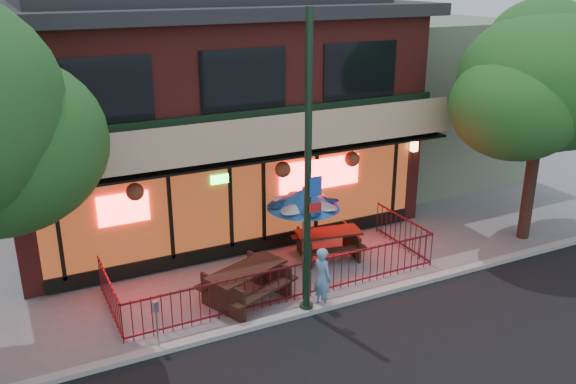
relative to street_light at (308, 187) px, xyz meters
name	(u,v)px	position (x,y,z in m)	size (l,w,h in m)	color
ground	(299,304)	(0.00, 0.40, -3.15)	(80.00, 80.00, 0.00)	gray
curb	(308,311)	(0.00, -0.10, -3.09)	(80.00, 0.25, 0.12)	#999993
restaurant_building	(197,89)	(0.00, 7.51, 0.98)	(12.96, 9.49, 8.05)	maroon
neighbor_building	(411,97)	(9.00, 8.10, -0.15)	(6.00, 7.00, 6.00)	slate
patio_fence	(289,272)	(0.00, 0.91, -2.52)	(8.44, 2.62, 1.00)	#4E1018
street_light	(308,187)	(0.00, 0.00, 0.00)	(0.43, 0.32, 7.00)	black
street_tree_right	(544,74)	(8.04, 0.99, 1.81)	(4.80, 4.80, 7.02)	#322219
picnic_table_left	(247,280)	(-1.07, 1.10, -2.57)	(2.49, 2.22, 0.88)	black
picnic_table_right	(328,240)	(1.96, 2.37, -2.64)	(2.06, 1.72, 0.78)	#311C11
patio_umbrella	(303,198)	(1.10, 2.28, -1.20)	(2.00, 1.99, 2.28)	gray
pedestrian	(322,278)	(0.45, 0.05, -2.38)	(0.57, 0.37, 1.55)	#659FCB
parking_meter_near	(156,317)	(-3.58, 0.00, -2.34)	(0.13, 0.12, 1.19)	#9C9DA4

